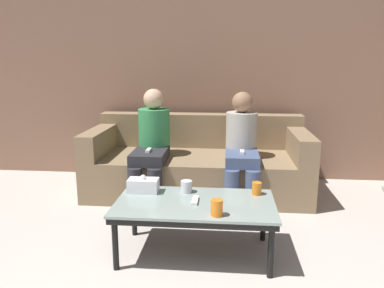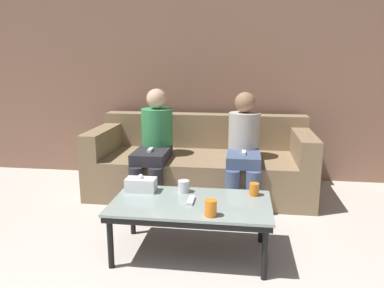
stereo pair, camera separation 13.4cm
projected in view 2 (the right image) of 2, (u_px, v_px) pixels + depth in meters
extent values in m
cube|color=#8C6651|center=(207.00, 63.00, 4.16)|extent=(12.00, 0.06, 2.60)
cube|color=#897051|center=(200.00, 174.00, 3.82)|extent=(2.18, 0.94, 0.40)
cube|color=#897051|center=(204.00, 130.00, 4.10)|extent=(2.18, 0.20, 0.36)
cube|color=#897051|center=(105.00, 140.00, 3.88)|extent=(0.18, 0.94, 0.25)
cube|color=#897051|center=(303.00, 145.00, 3.62)|extent=(0.18, 0.94, 0.25)
cube|color=#8C9E99|center=(191.00, 203.00, 2.56)|extent=(1.09, 0.60, 0.02)
cube|color=black|center=(191.00, 207.00, 2.57)|extent=(1.07, 0.59, 0.04)
cylinder|color=black|center=(111.00, 244.00, 2.43)|extent=(0.04, 0.04, 0.33)
cylinder|color=black|center=(265.00, 255.00, 2.30)|extent=(0.04, 0.04, 0.33)
cylinder|color=black|center=(133.00, 214.00, 2.91)|extent=(0.04, 0.04, 0.33)
cylinder|color=black|center=(261.00, 221.00, 2.78)|extent=(0.04, 0.04, 0.33)
cylinder|color=silver|center=(184.00, 186.00, 2.73)|extent=(0.08, 0.08, 0.09)
cylinder|color=orange|center=(211.00, 208.00, 2.31)|extent=(0.08, 0.08, 0.11)
cylinder|color=orange|center=(254.00, 189.00, 2.67)|extent=(0.07, 0.07, 0.09)
cube|color=white|center=(141.00, 185.00, 2.75)|extent=(0.22, 0.12, 0.10)
sphere|color=white|center=(141.00, 177.00, 2.74)|extent=(0.04, 0.04, 0.04)
cube|color=white|center=(191.00, 200.00, 2.55)|extent=(0.04, 0.15, 0.02)
cylinder|color=#28282D|center=(136.00, 189.00, 3.38)|extent=(0.13, 0.13, 0.40)
cylinder|color=#28282D|center=(156.00, 190.00, 3.35)|extent=(0.13, 0.13, 0.40)
cube|color=#28282D|center=(152.00, 155.00, 3.54)|extent=(0.31, 0.48, 0.10)
cylinder|color=#388E51|center=(157.00, 132.00, 3.74)|extent=(0.31, 0.31, 0.46)
sphere|color=#DBAD89|center=(157.00, 99.00, 3.66)|extent=(0.20, 0.20, 0.20)
cube|color=white|center=(150.00, 150.00, 3.48)|extent=(0.04, 0.12, 0.02)
cylinder|color=#47567A|center=(232.00, 192.00, 3.28)|extent=(0.13, 0.13, 0.40)
cylinder|color=#47567A|center=(253.00, 193.00, 3.26)|extent=(0.13, 0.13, 0.40)
cube|color=#47567A|center=(243.00, 158.00, 3.44)|extent=(0.30, 0.46, 0.10)
cylinder|color=#B7B2A8|center=(244.00, 135.00, 3.63)|extent=(0.30, 0.30, 0.44)
sphere|color=#997051|center=(245.00, 102.00, 3.55)|extent=(0.20, 0.20, 0.20)
cube|color=white|center=(244.00, 153.00, 3.38)|extent=(0.04, 0.12, 0.02)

